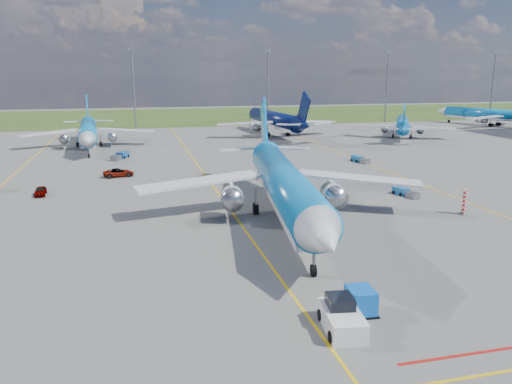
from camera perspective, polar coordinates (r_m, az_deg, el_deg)
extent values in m
plane|color=#5B5B59|center=(44.88, 1.04, -7.52)|extent=(400.00, 400.00, 0.00)
cube|color=#2D4719|center=(191.45, -10.66, 8.49)|extent=(400.00, 80.00, 0.01)
cube|color=gold|center=(73.08, -5.00, 0.75)|extent=(0.25, 160.00, 0.02)
cube|color=gold|center=(84.28, -26.72, 1.06)|extent=(0.25, 120.00, 0.02)
cube|color=gold|center=(91.64, 12.87, 3.07)|extent=(0.25, 120.00, 0.02)
cube|color=#A5140F|center=(33.43, 23.69, -16.53)|extent=(10.00, 0.25, 0.02)
cylinder|color=slate|center=(150.55, -13.79, 11.22)|extent=(0.50, 0.50, 22.00)
cube|color=slate|center=(150.59, -14.04, 15.51)|extent=(2.20, 0.50, 0.80)
cylinder|color=slate|center=(155.98, 1.37, 11.66)|extent=(0.50, 0.50, 22.00)
cube|color=slate|center=(156.02, 1.39, 15.81)|extent=(2.20, 0.50, 0.80)
cylinder|color=slate|center=(170.86, 14.70, 11.40)|extent=(0.50, 0.50, 22.00)
cube|color=slate|center=(170.89, 14.93, 15.18)|extent=(2.20, 0.50, 0.80)
cylinder|color=slate|center=(193.02, 25.40, 10.75)|extent=(0.50, 0.50, 22.00)
cube|color=slate|center=(193.05, 25.75, 14.09)|extent=(2.20, 0.50, 0.80)
cylinder|color=red|center=(62.58, 22.70, -1.04)|extent=(0.50, 0.50, 3.00)
cube|color=silver|center=(33.40, 9.80, -14.26)|extent=(2.80, 4.55, 1.33)
cube|color=black|center=(33.51, 9.58, -12.39)|extent=(1.86, 2.04, 0.92)
cube|color=slate|center=(35.72, 8.63, -12.46)|extent=(0.58, 2.46, 0.20)
cube|color=blue|center=(35.75, 11.87, -12.04)|extent=(1.86, 2.26, 1.72)
imported|color=#999999|center=(72.82, -23.42, 0.10)|extent=(1.59, 3.57, 1.19)
imported|color=#999999|center=(81.73, -15.42, 2.14)|extent=(5.04, 3.09, 1.30)
imported|color=#999999|center=(74.59, 2.34, 1.54)|extent=(2.89, 4.62, 1.25)
cube|color=#165288|center=(70.19, 16.21, 0.12)|extent=(1.67, 2.47, 0.96)
cube|color=slate|center=(68.60, 17.47, -0.35)|extent=(1.39, 1.92, 0.78)
cube|color=#17498B|center=(99.53, -15.01, 4.11)|extent=(2.54, 3.20, 1.20)
cube|color=slate|center=(97.03, -15.71, 3.77)|extent=(2.08, 2.52, 0.98)
cube|color=#17578B|center=(94.23, 11.49, 3.74)|extent=(1.71, 2.61, 1.02)
cube|color=slate|center=(92.33, 12.35, 3.44)|extent=(1.43, 2.02, 0.83)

